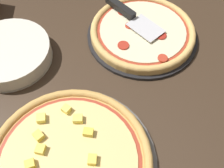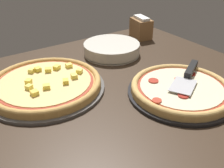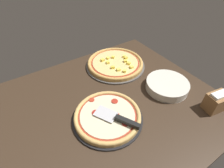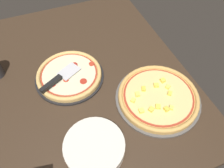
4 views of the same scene
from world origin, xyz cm
name	(u,v)px [view 2 (image 2 of 4)]	position (x,y,z in cm)	size (l,w,h in cm)	color
ground_plane	(161,107)	(0.00, 0.00, -1.80)	(125.84, 97.69, 3.60)	#38281C
pizza_pan_front	(181,93)	(-0.01, -8.12, 0.50)	(33.94, 33.94, 1.00)	black
pizza_front	(181,88)	(0.00, -8.11, 2.37)	(31.91, 31.91, 2.73)	#DBAD60
pizza_pan_back	(46,88)	(27.68, 26.25, 0.50)	(39.03, 39.03, 1.00)	#565451
pizza_back	(45,83)	(27.69, 26.22, 2.42)	(36.69, 36.69, 3.57)	tan
serving_spatula	(189,73)	(3.27, -15.17, 4.51)	(14.52, 21.57, 2.00)	silver
plate_stack	(112,49)	(39.69, -8.53, 2.45)	(23.76, 23.76, 4.90)	silver
napkin_holder	(141,28)	(48.66, -32.16, 4.99)	(11.67, 9.07, 10.58)	olive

